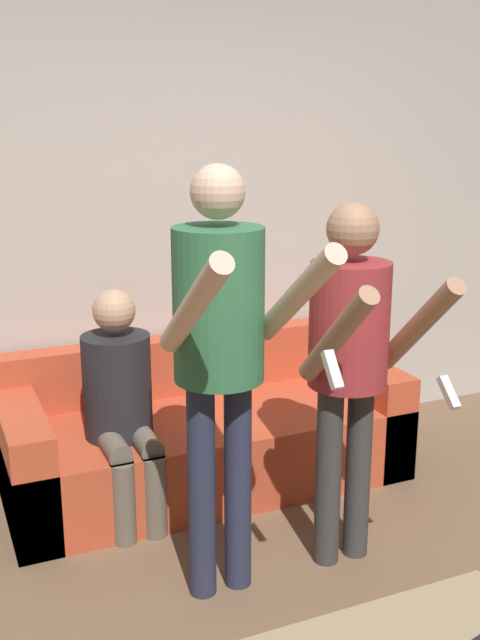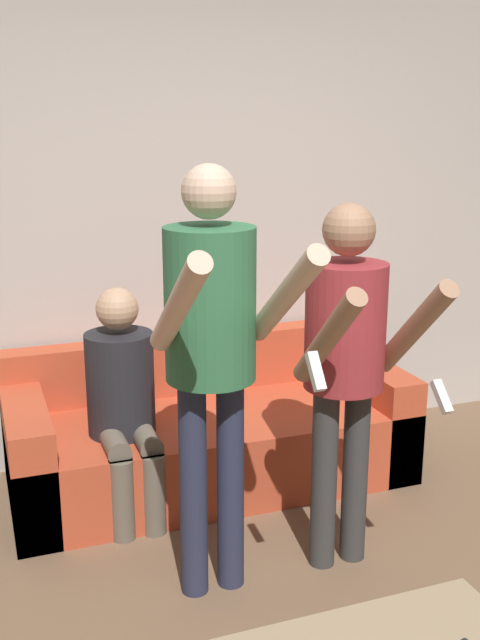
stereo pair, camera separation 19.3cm
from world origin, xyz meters
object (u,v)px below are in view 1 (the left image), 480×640
person_standing_left (221,336)px  person_seated (121,397)px  person_standing_right (350,349)px  couch (203,435)px

person_standing_left → person_seated: size_ratio=1.55×
person_seated → person_standing_left: bearing=-75.7°
person_seated → person_standing_right: bearing=-45.3°
couch → person_standing_right: size_ratio=1.33×
person_seated → couch: bearing=21.2°
person_standing_left → person_standing_right: 0.58m
couch → person_standing_right: person_standing_right is taller
person_standing_left → person_seated: bearing=104.3°
person_standing_right → person_seated: bearing=134.7°
couch → person_standing_right: bearing=-73.5°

